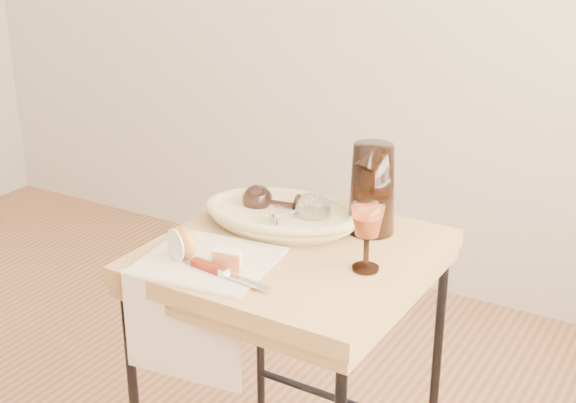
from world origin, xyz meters
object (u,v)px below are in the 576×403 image
Objects in this scene: table_knife at (227,273)px; pitcher at (372,189)px; side_table at (292,388)px; bread_basket at (282,217)px; tea_towel at (208,260)px; apple_half at (184,243)px; goblet_lying_a at (274,202)px; wine_goblet at (367,238)px; goblet_lying_b at (296,212)px.

pitcher is at bearing 74.13° from table_knife.
bread_basket is at bearing 132.12° from side_table.
tea_towel is (-0.12, -0.16, 0.39)m from side_table.
tea_towel is 3.53× the size of apple_half.
table_knife is (0.08, -0.32, -0.04)m from goblet_lying_a.
wine_goblet is (0.31, 0.14, 0.07)m from tea_towel.
pitcher is at bearing 74.79° from apple_half.
bread_basket is 0.30m from table_knife.
goblet_lying_b reaches higher than goblet_lying_a.
apple_half is at bearing -133.90° from side_table.
pitcher reaches higher than tea_towel.
pitcher is at bearing 47.57° from tea_towel.
bread_basket is at bearing 74.30° from tea_towel.
tea_towel is 0.42m from pitcher.
wine_goblet is at bearing -57.14° from pitcher.
wine_goblet is 0.75× the size of table_knife.
side_table is 0.44m from goblet_lying_b.
tea_towel is at bearing -107.11° from bread_basket.
side_table is 0.42m from bread_basket.
tea_towel is 0.35m from wine_goblet.
table_knife is (0.13, -0.03, -0.03)m from apple_half.
bread_basket reaches higher than table_knife.
goblet_lying_a is 0.09m from goblet_lying_b.
tea_towel is 2.04× the size of goblet_lying_b.
side_table is 2.74× the size of tea_towel.
apple_half is (-0.36, -0.16, -0.03)m from wine_goblet.
side_table is at bearing -120.25° from goblet_lying_b.
tea_towel is 2.25× the size of goblet_lying_a.
tea_towel is 0.07m from apple_half.
side_table is 2.22× the size of bread_basket.
goblet_lying_a reaches higher than table_knife.
bread_basket is at bearing 95.94° from apple_half.
table_knife is at bearing -37.56° from tea_towel.
side_table is at bearing -56.57° from bread_basket.
side_table is 0.43m from tea_towel.
goblet_lying_b is 0.54× the size of pitcher.
goblet_lying_b is at bearing 94.71° from table_knife.
side_table is 0.53m from pitcher.
apple_half is at bearing -156.26° from wine_goblet.
tea_towel is at bearing 155.62° from table_knife.
goblet_lying_b is at bearing 61.81° from tea_towel.
side_table is 0.49m from apple_half.
wine_goblet reaches higher than table_knife.
side_table is 5.03× the size of wine_goblet.
apple_half is (-0.06, -0.29, -0.01)m from goblet_lying_a.
tea_towel is at bearing 44.75° from apple_half.
table_knife is at bearing -145.97° from goblet_lying_b.
tea_towel is at bearing -155.86° from wine_goblet.
pitcher is 0.42m from table_knife.
goblet_lying_b is (-0.03, 0.07, 0.44)m from side_table.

